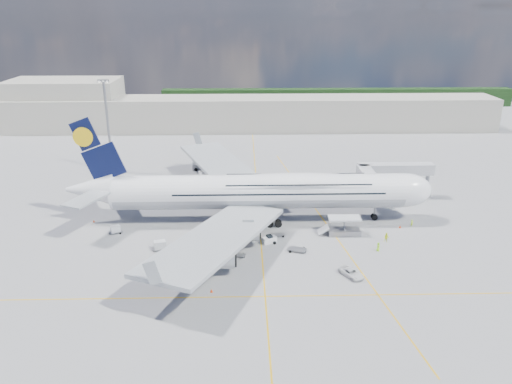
{
  "coord_description": "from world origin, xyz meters",
  "views": [
    {
      "loc": [
        -3.22,
        -88.85,
        43.72
      ],
      "look_at": [
        -0.76,
        8.0,
        7.4
      ],
      "focal_mm": 35.0,
      "sensor_mm": 36.0,
      "label": 1
    }
  ],
  "objects_px": {
    "dolly_row_c": "(237,255)",
    "light_mast": "(108,125)",
    "dolly_nose_near": "(277,235)",
    "cone_wing_right_outer": "(211,291)",
    "catering_truck_inner": "(211,178)",
    "cone_tail": "(94,221)",
    "service_van": "(351,273)",
    "dolly_nose_far": "(297,249)",
    "catering_truck_outer": "(202,164)",
    "cargo_loader": "(343,228)",
    "baggage_tug": "(269,240)",
    "cone_wing_right_inner": "(246,232)",
    "crew_wing": "(238,231)",
    "cone_wing_left_outer": "(234,173)",
    "dolly_row_b": "(203,248)",
    "cone_nose": "(400,227)",
    "crew_van": "(378,247)",
    "airliner": "(261,191)",
    "jet_bridge": "(385,174)",
    "dolly_back": "(115,229)",
    "crew_loader": "(386,238)",
    "crew_tug": "(208,250)",
    "cone_wing_left_inner": "(247,186)",
    "crew_nose": "(412,223)",
    "dolly_row_a": "(160,245)"
  },
  "relations": [
    {
      "from": "light_mast",
      "to": "cone_wing_left_inner",
      "type": "height_order",
      "value": "light_mast"
    },
    {
      "from": "dolly_row_b",
      "to": "crew_van",
      "type": "relative_size",
      "value": 1.85
    },
    {
      "from": "dolly_row_b",
      "to": "crew_nose",
      "type": "distance_m",
      "value": 44.33
    },
    {
      "from": "catering_truck_outer",
      "to": "cargo_loader",
      "type": "bearing_deg",
      "value": -66.42
    },
    {
      "from": "light_mast",
      "to": "service_van",
      "type": "relative_size",
      "value": 5.33
    },
    {
      "from": "baggage_tug",
      "to": "crew_tug",
      "type": "relative_size",
      "value": 1.62
    },
    {
      "from": "dolly_nose_near",
      "to": "cone_wing_right_outer",
      "type": "height_order",
      "value": "cone_wing_right_outer"
    },
    {
      "from": "crew_wing",
      "to": "crew_tug",
      "type": "xyz_separation_m",
      "value": [
        -5.42,
        -8.69,
        0.14
      ]
    },
    {
      "from": "cone_tail",
      "to": "crew_wing",
      "type": "bearing_deg",
      "value": -12.43
    },
    {
      "from": "catering_truck_inner",
      "to": "cone_tail",
      "type": "xyz_separation_m",
      "value": [
        -23.75,
        -23.72,
        -1.48
      ]
    },
    {
      "from": "crew_wing",
      "to": "cone_wing_left_outer",
      "type": "distance_m",
      "value": 38.64
    },
    {
      "from": "catering_truck_outer",
      "to": "crew_tug",
      "type": "xyz_separation_m",
      "value": [
        5.12,
        -51.72,
        -0.67
      ]
    },
    {
      "from": "baggage_tug",
      "to": "cone_wing_right_inner",
      "type": "distance_m",
      "value": 6.7
    },
    {
      "from": "dolly_row_c",
      "to": "light_mast",
      "type": "bearing_deg",
      "value": 141.81
    },
    {
      "from": "crew_van",
      "to": "catering_truck_outer",
      "type": "bearing_deg",
      "value": 28.8
    },
    {
      "from": "crew_loader",
      "to": "catering_truck_inner",
      "type": "bearing_deg",
      "value": 155.03
    },
    {
      "from": "airliner",
      "to": "crew_van",
      "type": "bearing_deg",
      "value": -34.1
    },
    {
      "from": "dolly_row_b",
      "to": "crew_tug",
      "type": "xyz_separation_m",
      "value": [
        1.29,
        -2.21,
        0.61
      ]
    },
    {
      "from": "dolly_row_a",
      "to": "cone_wing_right_outer",
      "type": "distance_m",
      "value": 18.61
    },
    {
      "from": "service_van",
      "to": "cone_wing_right_inner",
      "type": "bearing_deg",
      "value": 103.92
    },
    {
      "from": "dolly_nose_near",
      "to": "catering_truck_outer",
      "type": "distance_m",
      "value": 47.91
    },
    {
      "from": "service_van",
      "to": "crew_van",
      "type": "relative_size",
      "value": 2.71
    },
    {
      "from": "catering_truck_inner",
      "to": "service_van",
      "type": "height_order",
      "value": "catering_truck_inner"
    },
    {
      "from": "airliner",
      "to": "catering_truck_outer",
      "type": "relative_size",
      "value": 12.98
    },
    {
      "from": "dolly_nose_far",
      "to": "crew_van",
      "type": "relative_size",
      "value": 2.18
    },
    {
      "from": "baggage_tug",
      "to": "crew_loader",
      "type": "relative_size",
      "value": 1.51
    },
    {
      "from": "dolly_nose_near",
      "to": "crew_tug",
      "type": "relative_size",
      "value": 1.68
    },
    {
      "from": "jet_bridge",
      "to": "crew_van",
      "type": "xyz_separation_m",
      "value": [
        -7.73,
        -25.71,
        -5.97
      ]
    },
    {
      "from": "service_van",
      "to": "dolly_row_b",
      "type": "bearing_deg",
      "value": 126.28
    },
    {
      "from": "catering_truck_outer",
      "to": "cone_nose",
      "type": "xyz_separation_m",
      "value": [
        44.49,
        -40.86,
        -1.32
      ]
    },
    {
      "from": "jet_bridge",
      "to": "cone_wing_left_outer",
      "type": "distance_m",
      "value": 42.05
    },
    {
      "from": "catering_truck_outer",
      "to": "cone_nose",
      "type": "height_order",
      "value": "catering_truck_outer"
    },
    {
      "from": "dolly_row_b",
      "to": "dolly_nose_near",
      "type": "distance_m",
      "value": 15.59
    },
    {
      "from": "dolly_nose_near",
      "to": "jet_bridge",
      "type": "bearing_deg",
      "value": 24.71
    },
    {
      "from": "dolly_back",
      "to": "cone_wing_left_outer",
      "type": "distance_m",
      "value": 44.27
    },
    {
      "from": "baggage_tug",
      "to": "cone_nose",
      "type": "distance_m",
      "value": 28.47
    },
    {
      "from": "dolly_row_b",
      "to": "dolly_nose_far",
      "type": "height_order",
      "value": "dolly_nose_far"
    },
    {
      "from": "crew_van",
      "to": "catering_truck_inner",
      "type": "bearing_deg",
      "value": 34.07
    },
    {
      "from": "catering_truck_inner",
      "to": "dolly_back",
      "type": "bearing_deg",
      "value": -149.38
    },
    {
      "from": "cone_wing_left_outer",
      "to": "crew_van",
      "type": "bearing_deg",
      "value": -58.95
    },
    {
      "from": "dolly_row_c",
      "to": "crew_loader",
      "type": "distance_m",
      "value": 29.72
    },
    {
      "from": "dolly_nose_far",
      "to": "cone_tail",
      "type": "bearing_deg",
      "value": 179.95
    },
    {
      "from": "dolly_back",
      "to": "cone_wing_right_outer",
      "type": "bearing_deg",
      "value": -76.06
    },
    {
      "from": "crew_loader",
      "to": "cone_nose",
      "type": "distance_m",
      "value": 8.14
    },
    {
      "from": "dolly_back",
      "to": "cone_wing_left_outer",
      "type": "bearing_deg",
      "value": 29.48
    },
    {
      "from": "crew_loader",
      "to": "jet_bridge",
      "type": "bearing_deg",
      "value": 95.6
    },
    {
      "from": "jet_bridge",
      "to": "light_mast",
      "type": "relative_size",
      "value": 0.74
    },
    {
      "from": "cone_wing_left_inner",
      "to": "dolly_row_b",
      "type": "bearing_deg",
      "value": -104.25
    },
    {
      "from": "jet_bridge",
      "to": "cone_wing_right_outer",
      "type": "relative_size",
      "value": 31.65
    },
    {
      "from": "light_mast",
      "to": "crew_tug",
      "type": "height_order",
      "value": "light_mast"
    }
  ]
}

